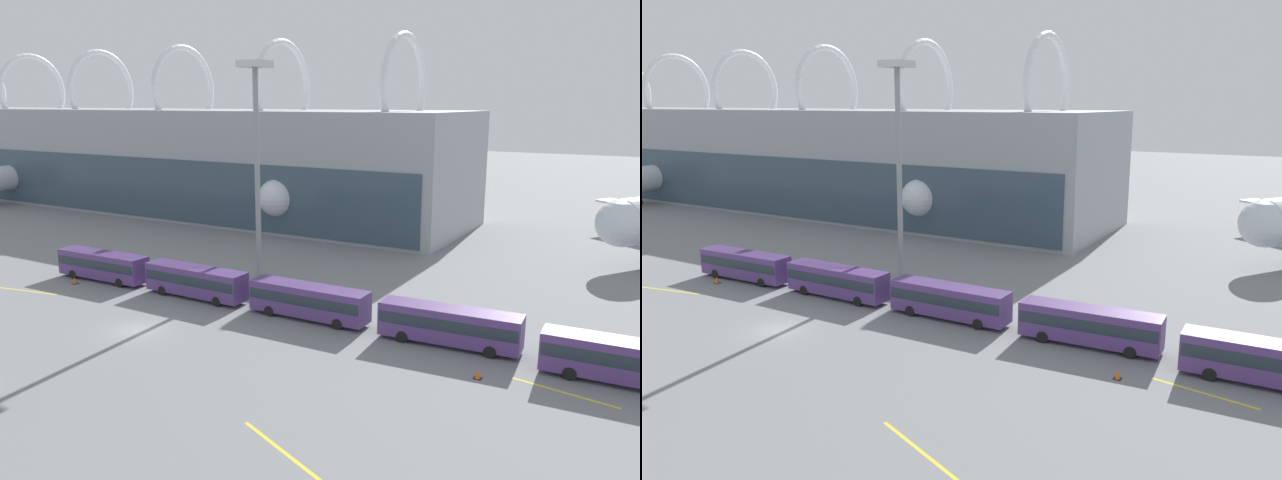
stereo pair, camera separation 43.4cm
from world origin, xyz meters
TOP-DOWN VIEW (x-y plane):
  - ground_plane at (0.00, 0.00)m, footprint 440.00×440.00m
  - terminal_building at (-61.28, 51.81)m, footprint 148.29×25.52m
  - airliner_at_gate_near at (-74.09, 48.38)m, footprint 41.49×40.86m
  - airliner_at_gate_far at (-15.26, 58.22)m, footprint 44.51×42.19m
  - shuttle_bus_0 at (-15.04, 9.66)m, footprint 11.76×2.86m
  - shuttle_bus_1 at (-1.70, 9.98)m, footprint 11.71×2.68m
  - shuttle_bus_2 at (11.65, 10.22)m, footprint 11.72×2.71m
  - shuttle_bus_3 at (24.99, 10.50)m, footprint 11.82×3.21m
  - shuttle_bus_4 at (38.33, 9.73)m, footprint 11.77×2.94m
  - floodlight_mast at (-0.55, 19.52)m, footprint 2.96×2.96m
  - lane_stripe_0 at (22.20, -9.96)m, footprint 8.26×3.66m
  - lane_stripe_1 at (-20.52, 2.36)m, footprint 10.99×2.33m
  - lane_stripe_2 at (-7.42, 12.63)m, footprint 10.97×1.88m
  - lane_stripe_3 at (34.76, 6.15)m, footprint 7.38×1.47m
  - traffic_cone_0 at (28.92, 5.39)m, footprint 0.59×0.59m
  - traffic_cone_1 at (-16.74, 7.07)m, footprint 0.62×0.62m

SIDE VIEW (x-z plane):
  - ground_plane at x=0.00m, z-range 0.00..0.00m
  - lane_stripe_0 at x=22.20m, z-range 0.00..0.01m
  - lane_stripe_1 at x=-20.52m, z-range 0.00..0.01m
  - lane_stripe_2 at x=-7.42m, z-range 0.00..0.01m
  - lane_stripe_3 at x=34.76m, z-range 0.00..0.01m
  - traffic_cone_0 at x=28.92m, z-range -0.01..0.62m
  - traffic_cone_1 at x=-16.74m, z-range -0.01..0.81m
  - shuttle_bus_0 at x=-15.04m, z-range 0.28..3.49m
  - shuttle_bus_1 at x=-1.70m, z-range 0.28..3.49m
  - shuttle_bus_2 at x=11.65m, z-range 0.28..3.49m
  - shuttle_bus_3 at x=24.99m, z-range 0.28..3.49m
  - shuttle_bus_4 at x=38.33m, z-range 0.28..3.49m
  - airliner_at_gate_near at x=-74.09m, z-range -2.68..12.85m
  - airliner_at_gate_far at x=-15.26m, z-range -2.10..13.50m
  - terminal_building at x=-61.28m, z-range -5.41..24.46m
  - floodlight_mast at x=-0.55m, z-range 4.98..29.04m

